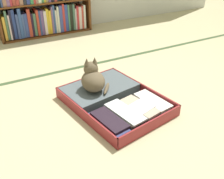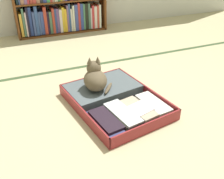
{
  "view_description": "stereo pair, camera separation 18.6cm",
  "coord_description": "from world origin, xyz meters",
  "views": [
    {
      "loc": [
        -0.89,
        -1.32,
        1.2
      ],
      "look_at": [
        -0.06,
        0.2,
        0.18
      ],
      "focal_mm": 41.78,
      "sensor_mm": 36.0,
      "label": 1
    },
    {
      "loc": [
        -0.72,
        -1.4,
        1.2
      ],
      "look_at": [
        -0.06,
        0.2,
        0.18
      ],
      "focal_mm": 41.78,
      "sensor_mm": 36.0,
      "label": 2
    }
  ],
  "objects": [
    {
      "name": "ground_plane",
      "position": [
        0.0,
        0.0,
        0.0
      ],
      "size": [
        10.0,
        10.0,
        0.0
      ],
      "primitive_type": "plane",
      "color": "#C2B68A"
    },
    {
      "name": "tatami_border",
      "position": [
        0.0,
        1.05,
        0.0
      ],
      "size": [
        4.8,
        0.05,
        0.0
      ],
      "color": "#3B512F",
      "rests_on": "ground_plane"
    },
    {
      "name": "bookshelf",
      "position": [
        0.02,
        2.26,
        0.43
      ],
      "size": [
        1.25,
        0.23,
        0.89
      ],
      "color": "brown",
      "rests_on": "ground_plane"
    },
    {
      "name": "open_suitcase",
      "position": [
        -0.03,
        0.27,
        0.04
      ],
      "size": [
        0.76,
        0.93,
        0.09
      ],
      "color": "maroon",
      "rests_on": "ground_plane"
    },
    {
      "name": "black_cat",
      "position": [
        -0.12,
        0.42,
        0.19
      ],
      "size": [
        0.28,
        0.28,
        0.27
      ],
      "color": "brown",
      "rests_on": "open_suitcase"
    }
  ]
}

